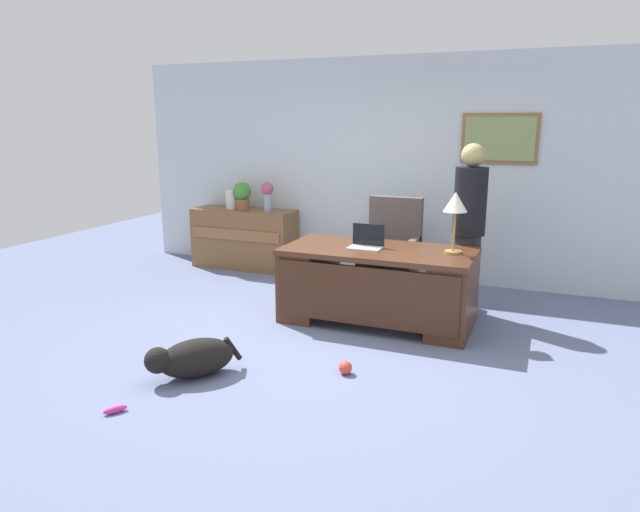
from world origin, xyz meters
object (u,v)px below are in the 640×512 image
person_standing (469,228)px  potted_plant (242,195)px  credenza (244,238)px  dog_toy_bone (115,410)px  desk (377,283)px  laptop (367,242)px  dog_lying (192,358)px  dog_toy_ball (345,368)px  vase_empty (232,200)px  desk_lamp (455,206)px  armchair (391,253)px  vase_with_flowers (267,193)px

person_standing → potted_plant: person_standing is taller
credenza → dog_toy_bone: bearing=-73.0°
desk → laptop: size_ratio=5.69×
dog_lying → dog_toy_ball: dog_lying is taller
person_standing → dog_toy_bone: person_standing is taller
dog_lying → vase_empty: (-1.52, 3.17, 0.76)m
credenza → person_standing: (3.05, -0.82, 0.50)m
dog_lying → desk_lamp: desk_lamp is taller
credenza → laptop: 2.62m
person_standing → dog_lying: 3.00m
desk → credenza: credenza is taller
desk → potted_plant: potted_plant is taller
dog_lying → laptop: (0.84, 1.75, 0.64)m
armchair → dog_toy_bone: (-1.00, -3.33, -0.47)m
credenza → dog_lying: bearing=-67.1°
dog_toy_ball → person_standing: bearing=71.0°
desk → dog_lying: 2.00m
dog_lying → dog_toy_ball: (1.08, 0.50, -0.10)m
desk → dog_toy_ball: size_ratio=17.05×
desk → dog_lying: desk is taller
desk → vase_with_flowers: size_ratio=4.83×
desk → desk_lamp: size_ratio=3.19×
desk → dog_toy_bone: desk is taller
desk → armchair: bearing=97.2°
credenza → vase_empty: vase_empty is taller
vase_empty → dog_toy_ball: size_ratio=2.30×
vase_with_flowers → vase_empty: bearing=180.0°
dog_lying → dog_toy_ball: 1.19m
dog_lying → dog_toy_bone: 0.71m
armchair → dog_toy_bone: bearing=-106.7°
laptop → credenza: bearing=147.0°
dog_toy_bone → desk_lamp: bearing=54.1°
desk_lamp → vase_empty: bearing=157.1°
armchair → desk_lamp: (0.81, -0.82, 0.69)m
desk_lamp → dog_toy_bone: 3.30m
desk_lamp → potted_plant: 3.29m
person_standing → laptop: size_ratio=5.40×
laptop → dog_toy_ball: 1.48m
vase_with_flowers → desk: bearing=-36.5°
desk → laptop: 0.41m
desk_lamp → dog_toy_bone: (-1.81, -2.51, -1.16)m
person_standing → dog_toy_ball: 2.13m
vase_empty → potted_plant: potted_plant is taller
dog_lying → dog_toy_bone: dog_lying is taller
vase_with_flowers → desk_lamp: bearing=-26.9°
vase_empty → potted_plant: bearing=0.0°
desk_lamp → armchair: bearing=134.6°
dog_toy_ball → dog_toy_bone: (-1.24, -1.18, -0.03)m
person_standing → laptop: 1.06m
credenza → armchair: 2.24m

